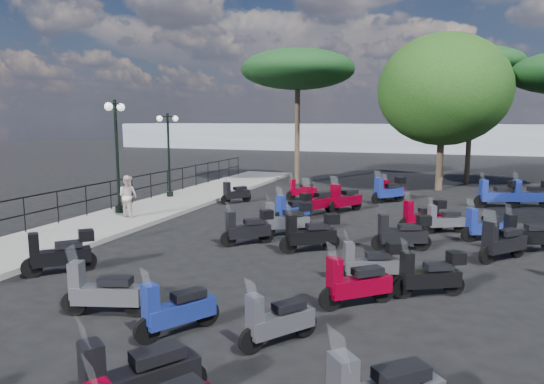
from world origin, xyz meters
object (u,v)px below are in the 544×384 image
(scooter_13, at_px, (356,284))
(scooter_3, at_px, (248,228))
(scooter_20, at_px, (430,275))
(scooter_27, at_px, (527,236))
(scooter_21, at_px, (502,243))
(scooter_23, at_px, (392,191))
(scooter_2, at_px, (60,253))
(scooter_11, at_px, (345,200))
(scooter_1, at_px, (102,293))
(scooter_6, at_px, (137,380))
(scooter_31, at_px, (317,202))
(scooter_30, at_px, (531,195))
(scooter_4, at_px, (235,194))
(scooter_9, at_px, (287,220))
(scooter_10, at_px, (293,209))
(broadleaf_tree, at_px, (443,90))
(scooter_17, at_px, (389,190))
(scooter_29, at_px, (498,194))
(pedestrian_far, at_px, (128,196))
(scooter_8, at_px, (311,234))
(scooter_28, at_px, (485,226))
(scooter_14, at_px, (370,263))
(lamp_post_2, at_px, (169,149))
(scooter_15, at_px, (402,234))
(lamp_post_1, at_px, (117,149))
(scooter_19, at_px, (277,321))
(scooter_16, at_px, (423,216))
(scooter_5, at_px, (302,191))
(pine_2, at_px, (298,70))
(scooter_22, at_px, (444,221))
(scooter_7, at_px, (176,310))
(pine_0, at_px, (473,64))

(scooter_13, bearing_deg, scooter_3, 4.92)
(scooter_20, xyz_separation_m, scooter_27, (2.39, 4.44, 0.00))
(scooter_21, distance_m, scooter_23, 9.53)
(scooter_2, bearing_deg, scooter_11, -72.48)
(scooter_1, relative_size, scooter_6, 1.05)
(scooter_31, bearing_deg, scooter_30, -119.39)
(scooter_4, relative_size, scooter_9, 0.92)
(scooter_10, bearing_deg, broadleaf_tree, -82.04)
(scooter_3, bearing_deg, scooter_31, -52.35)
(scooter_21, xyz_separation_m, broadleaf_tree, (-1.70, 12.68, 4.55))
(scooter_10, height_order, scooter_17, scooter_17)
(scooter_20, xyz_separation_m, scooter_29, (2.29, 11.47, 0.09))
(pedestrian_far, distance_m, scooter_2, 6.02)
(scooter_8, relative_size, scooter_30, 0.84)
(scooter_1, distance_m, scooter_30, 17.55)
(scooter_9, relative_size, scooter_30, 0.84)
(scooter_11, relative_size, scooter_29, 0.91)
(scooter_28, bearing_deg, scooter_6, 124.92)
(scooter_23, bearing_deg, scooter_14, 133.34)
(scooter_1, distance_m, scooter_2, 3.07)
(scooter_2, bearing_deg, lamp_post_2, -28.64)
(pedestrian_far, distance_m, scooter_15, 9.60)
(lamp_post_1, height_order, scooter_19, lamp_post_1)
(pedestrian_far, xyz_separation_m, scooter_14, (9.10, -3.81, -0.44))
(scooter_19, height_order, scooter_23, scooter_23)
(scooter_2, xyz_separation_m, scooter_20, (8.20, 1.33, -0.03))
(scooter_16, bearing_deg, scooter_1, 116.72)
(lamp_post_2, relative_size, scooter_13, 2.82)
(scooter_14, bearing_deg, scooter_29, -43.18)
(lamp_post_2, height_order, scooter_23, lamp_post_2)
(scooter_5, height_order, scooter_8, scooter_8)
(pine_2, bearing_deg, scooter_19, -74.23)
(pedestrian_far, bearing_deg, lamp_post_2, -69.85)
(pedestrian_far, height_order, scooter_9, pedestrian_far)
(scooter_15, height_order, scooter_28, scooter_15)
(lamp_post_1, height_order, scooter_22, lamp_post_1)
(scooter_7, distance_m, scooter_23, 15.50)
(scooter_17, distance_m, scooter_19, 14.31)
(broadleaf_tree, bearing_deg, scooter_1, -106.43)
(scooter_8, height_order, scooter_31, scooter_31)
(scooter_9, xyz_separation_m, scooter_28, (5.76, 1.32, -0.07))
(scooter_2, distance_m, scooter_16, 10.79)
(pedestrian_far, relative_size, scooter_6, 0.97)
(pine_2, bearing_deg, scooter_28, -49.76)
(scooter_22, bearing_deg, scooter_14, 136.17)
(scooter_15, relative_size, pine_0, 0.21)
(scooter_7, xyz_separation_m, scooter_8, (0.79, 5.73, 0.08))
(lamp_post_1, height_order, scooter_5, lamp_post_1)
(scooter_1, xyz_separation_m, scooter_28, (7.05, 8.41, -0.01))
(scooter_10, relative_size, scooter_19, 1.16)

